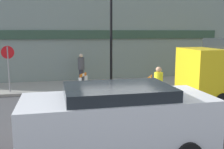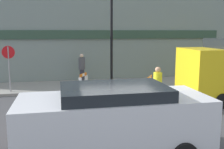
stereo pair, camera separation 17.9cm
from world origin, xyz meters
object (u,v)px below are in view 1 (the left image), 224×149
object	(u,v)px
streetlamp_post	(111,24)
person_pedestrian	(81,68)
stop_sign	(8,61)
person_worker	(158,87)
parked_car_1	(118,117)

from	to	relation	value
streetlamp_post	person_pedestrian	xyz separation A→B (m)	(-1.43, 1.18, -2.33)
stop_sign	person_pedestrian	xyz separation A→B (m)	(3.55, 1.35, -0.59)
stop_sign	person_pedestrian	bearing A→B (deg)	-152.79
stop_sign	person_worker	bearing A→B (deg)	154.12
streetlamp_post	stop_sign	xyz separation A→B (m)	(-4.98, -0.18, -1.74)
person_worker	parked_car_1	distance (m)	4.16
streetlamp_post	parked_car_1	size ratio (longest dim) A/B	1.11
parked_car_1	person_pedestrian	bearing A→B (deg)	90.03
streetlamp_post	stop_sign	bearing A→B (deg)	-177.94
person_worker	person_pedestrian	distance (m)	5.66
stop_sign	person_pedestrian	world-z (taller)	stop_sign
stop_sign	parked_car_1	size ratio (longest dim) A/B	0.49
person_pedestrian	parked_car_1	distance (m)	8.50
streetlamp_post	stop_sign	distance (m)	5.28
streetlamp_post	person_pedestrian	distance (m)	2.98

